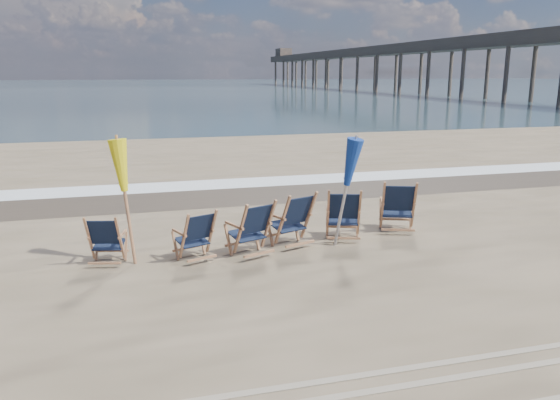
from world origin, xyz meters
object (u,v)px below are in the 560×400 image
(beach_chair_1, at_px, (212,233))
(umbrella_yellow, at_px, (125,172))
(beach_chair_0, at_px, (120,240))
(beach_chair_4, at_px, (359,215))
(fishing_pier, at_px, (393,62))
(beach_chair_3, at_px, (309,217))
(beach_chair_2, at_px, (269,226))
(beach_chair_5, at_px, (414,207))
(umbrella_blue, at_px, (345,166))

(beach_chair_1, relative_size, umbrella_yellow, 0.44)
(beach_chair_0, distance_m, beach_chair_4, 4.32)
(fishing_pier, bearing_deg, beach_chair_3, -117.55)
(beach_chair_0, height_order, beach_chair_1, beach_chair_1)
(beach_chair_2, bearing_deg, beach_chair_1, -22.24)
(beach_chair_1, xyz_separation_m, beach_chair_4, (2.81, 0.25, 0.06))
(beach_chair_2, bearing_deg, umbrella_yellow, -25.64)
(beach_chair_1, distance_m, beach_chair_5, 4.09)
(beach_chair_5, distance_m, umbrella_blue, 1.96)
(beach_chair_4, bearing_deg, beach_chair_3, 14.81)
(beach_chair_0, bearing_deg, umbrella_blue, -166.94)
(beach_chair_0, height_order, beach_chair_4, beach_chair_4)
(beach_chair_5, height_order, umbrella_yellow, umbrella_yellow)
(beach_chair_0, bearing_deg, beach_chair_1, -168.40)
(beach_chair_5, relative_size, umbrella_blue, 0.54)
(beach_chair_3, xyz_separation_m, beach_chair_4, (0.97, -0.06, -0.01))
(beach_chair_1, height_order, beach_chair_3, beach_chair_3)
(beach_chair_2, relative_size, beach_chair_4, 0.99)
(beach_chair_0, xyz_separation_m, beach_chair_1, (1.51, -0.05, 0.02))
(umbrella_yellow, distance_m, umbrella_blue, 3.77)
(umbrella_yellow, xyz_separation_m, umbrella_blue, (3.77, -0.14, -0.05))
(umbrella_yellow, bearing_deg, beach_chair_1, -6.93)
(beach_chair_1, bearing_deg, beach_chair_5, 165.52)
(beach_chair_4, bearing_deg, beach_chair_1, 23.46)
(beach_chair_4, bearing_deg, beach_chair_0, 21.10)
(beach_chair_4, bearing_deg, beach_chair_2, 26.74)
(beach_chair_2, xyz_separation_m, umbrella_yellow, (-2.36, 0.18, 1.04))
(beach_chair_3, distance_m, beach_chair_4, 0.97)
(beach_chair_4, xyz_separation_m, umbrella_yellow, (-4.18, -0.08, 1.03))
(beach_chair_5, distance_m, umbrella_yellow, 5.52)
(beach_chair_4, height_order, fishing_pier, fishing_pier)
(beach_chair_5, bearing_deg, umbrella_blue, 35.40)
(beach_chair_1, distance_m, umbrella_blue, 2.62)
(beach_chair_0, distance_m, beach_chair_3, 3.36)
(umbrella_yellow, distance_m, fishing_pier, 82.66)
(beach_chair_0, distance_m, beach_chair_2, 2.50)
(beach_chair_1, xyz_separation_m, beach_chair_3, (1.84, 0.31, 0.07))
(beach_chair_1, distance_m, beach_chair_4, 2.83)
(beach_chair_2, bearing_deg, beach_chair_3, 179.94)
(beach_chair_2, bearing_deg, umbrella_blue, 160.56)
(umbrella_blue, bearing_deg, beach_chair_5, 14.26)
(beach_chair_4, relative_size, umbrella_yellow, 0.50)
(beach_chair_2, bearing_deg, beach_chair_4, 167.09)
(beach_chair_3, relative_size, beach_chair_4, 1.01)
(beach_chair_5, bearing_deg, beach_chair_2, 29.73)
(umbrella_blue, height_order, fishing_pier, fishing_pier)
(umbrella_yellow, relative_size, umbrella_blue, 1.03)
(beach_chair_2, distance_m, umbrella_blue, 1.72)
(umbrella_yellow, bearing_deg, fishing_pier, 60.53)
(beach_chair_3, distance_m, umbrella_blue, 1.16)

